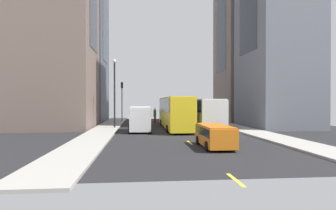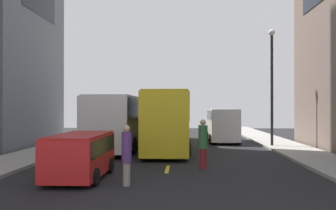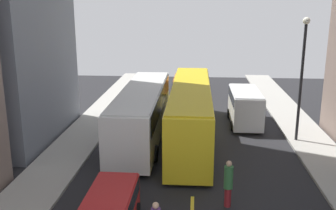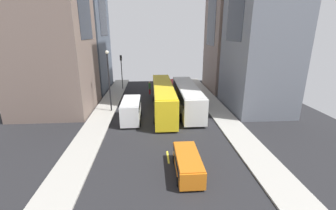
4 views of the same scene
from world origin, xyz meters
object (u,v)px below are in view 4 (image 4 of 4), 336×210
Objects in this scene: city_bus_white at (187,96)px; traffic_light_near_corner at (121,66)px; pedestrian_walking_far at (150,88)px; car_orange_0 at (188,162)px; pedestrian_crossing_near at (165,83)px; streetcar_yellow at (163,95)px; car_red_1 at (176,85)px; delivery_van_white at (131,109)px.

traffic_light_near_corner is at bearing -51.20° from city_bus_white.
city_bus_white is 10.06m from pedestrian_walking_far.
car_orange_0 is 2.22× the size of pedestrian_crossing_near.
car_red_1 is (-2.92, -11.25, -1.14)m from streetcar_yellow.
streetcar_yellow reaches higher than car_orange_0.
pedestrian_walking_far is at bearing 143.57° from traffic_light_near_corner.
car_red_1 is at bearing -88.64° from city_bus_white.
pedestrian_walking_far reaches higher than car_orange_0.
traffic_light_near_corner is at bearing -170.01° from pedestrian_crossing_near.
car_orange_0 is at bearing 81.56° from city_bus_white.
pedestrian_crossing_near is 0.96× the size of pedestrian_walking_far.
streetcar_yellow is at bearing 118.46° from traffic_light_near_corner.
pedestrian_walking_far is (4.98, -8.70, -0.87)m from city_bus_white.
pedestrian_crossing_near is (-4.93, -15.84, -0.41)m from delivery_van_white.
streetcar_yellow is 14.41m from car_orange_0.
traffic_light_near_corner reaches higher than car_red_1.
pedestrian_crossing_near is (0.05, -26.75, 0.22)m from car_orange_0.
car_orange_0 is 28.07m from traffic_light_near_corner.
car_orange_0 is 1.11× the size of car_red_1.
traffic_light_near_corner reaches higher than streetcar_yellow.
traffic_light_near_corner is (7.79, -26.75, 3.42)m from car_orange_0.
car_orange_0 is 25.63m from car_red_1.
city_bus_white is at bearing -98.44° from car_orange_0.
traffic_light_near_corner reaches higher than delivery_van_white.
car_red_1 reaches higher than car_orange_0.
delivery_van_white is 12.39m from pedestrian_walking_far.
city_bus_white is 14.61m from car_orange_0.
city_bus_white is at bearing 128.80° from traffic_light_near_corner.
traffic_light_near_corner is (9.66, -1.19, 3.32)m from car_red_1.
city_bus_white is 16.01m from traffic_light_near_corner.
traffic_light_near_corner is at bearing -73.77° from car_orange_0.
streetcar_yellow is 11.68m from car_red_1.
pedestrian_walking_far is at bearing -60.19° from city_bus_white.
city_bus_white is 2.81× the size of car_orange_0.
pedestrian_walking_far is (-2.14, -12.19, -0.37)m from delivery_van_white.
delivery_van_white is 12.01m from car_orange_0.
delivery_van_white is at bearing 64.91° from car_red_1.
pedestrian_crossing_near is 8.37m from traffic_light_near_corner.
car_orange_0 is 0.77× the size of traffic_light_near_corner.
city_bus_white is at bearing -36.62° from pedestrian_walking_far.
traffic_light_near_corner reaches higher than pedestrian_crossing_near.
city_bus_white is 12.57m from pedestrian_crossing_near.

